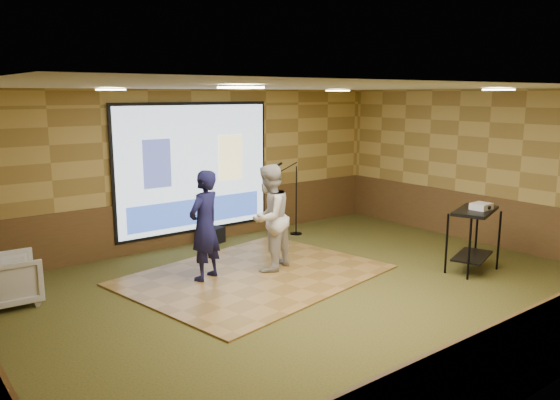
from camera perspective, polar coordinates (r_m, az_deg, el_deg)
ground at (r=8.29m, az=3.19°, el=-9.54°), size 9.00×9.00×0.00m
room_shell at (r=7.81m, az=3.35°, el=5.01°), size 9.04×7.04×3.02m
wainscot_back at (r=10.91m, az=-8.82°, el=-2.00°), size 9.00×0.04×0.95m
wainscot_front at (r=6.13m, az=25.69°, el=-13.54°), size 9.00×0.04×0.95m
wainscot_right at (r=11.49m, az=20.39°, el=-1.91°), size 0.04×7.00×0.95m
projector_screen at (r=10.69m, az=-8.87°, el=3.19°), size 3.32×0.06×2.52m
downlight_nw at (r=8.18m, az=-17.28°, el=10.96°), size 0.32×0.32×0.02m
downlight_ne at (r=10.58m, az=6.06°, el=11.29°), size 0.32×0.32×0.02m
downlight_sw at (r=5.23m, az=-4.13°, el=11.65°), size 0.32×0.32×0.02m
downlight_se at (r=8.50m, az=21.88°, el=10.65°), size 0.32×0.32×0.02m
dance_floor at (r=8.96m, az=-2.63°, el=-7.84°), size 4.38×3.63×0.03m
player_left at (r=8.59m, az=-7.88°, el=-2.64°), size 0.74×0.63×1.74m
player_right at (r=8.97m, az=-1.15°, el=-1.87°), size 1.05×0.96×1.76m
av_table at (r=9.53m, az=19.61°, el=-2.68°), size 1.00×0.53×1.06m
projector at (r=9.47m, az=20.29°, el=-0.62°), size 0.33×0.28×0.10m
mic_stand at (r=11.40m, az=1.48°, el=-1.21°), size 0.61×0.25×1.56m
banquet_chair at (r=8.57m, az=-26.39°, el=-7.49°), size 0.83×0.81×0.71m
duffel_bag at (r=10.89m, az=-7.23°, el=-3.72°), size 0.56×0.45×0.31m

